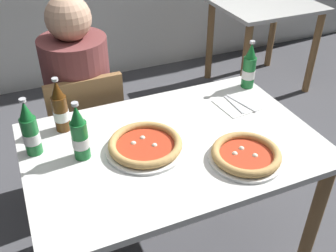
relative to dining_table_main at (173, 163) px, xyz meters
The scene contains 11 objects.
dining_table_main is the anchor object (origin of this frame).
chair_behind_table 0.68m from the dining_table_main, 112.25° to the left, with size 0.40×0.40×0.85m.
diner_seated 0.71m from the dining_table_main, 110.73° to the left, with size 0.34×0.34×1.21m.
dining_table_background 2.06m from the dining_table_main, 44.33° to the left, with size 0.80×0.70×0.75m.
pizza_margherita_near 0.18m from the dining_table_main, behind, with size 0.32×0.32×0.04m.
pizza_marinara_far 0.33m from the dining_table_main, 44.37° to the right, with size 0.29×0.29×0.04m.
beer_bottle_left 0.43m from the dining_table_main, behind, with size 0.07×0.07×0.25m.
beer_bottle_center 0.53m from the dining_table_main, 145.24° to the left, with size 0.07×0.07×0.25m.
beer_bottle_right 0.60m from the dining_table_main, 163.52° to the left, with size 0.07×0.07×0.25m.
beer_bottle_extra 0.65m from the dining_table_main, 27.90° to the left, with size 0.07×0.07×0.25m.
napkin_with_cutlery 0.45m from the dining_table_main, 20.32° to the left, with size 0.20×0.20×0.01m.
Camera 1 is at (-0.52, -1.17, 1.71)m, focal length 41.47 mm.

